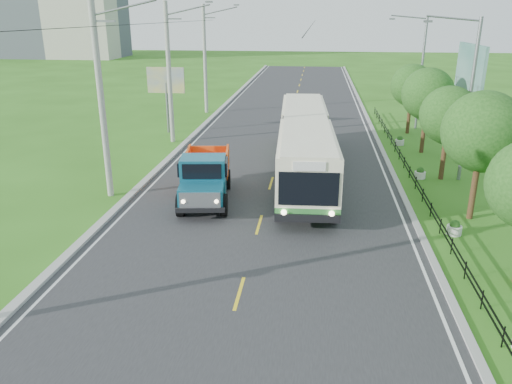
% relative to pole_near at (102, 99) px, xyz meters
% --- Properties ---
extents(ground, '(240.00, 240.00, 0.00)m').
position_rel_pole_near_xyz_m(ground, '(8.26, -9.00, -5.09)').
color(ground, '#2D6317').
rests_on(ground, ground).
extents(road, '(14.00, 120.00, 0.02)m').
position_rel_pole_near_xyz_m(road, '(8.26, 11.00, -5.08)').
color(road, '#28282B').
rests_on(road, ground).
extents(curb_left, '(0.40, 120.00, 0.15)m').
position_rel_pole_near_xyz_m(curb_left, '(1.06, 11.00, -5.02)').
color(curb_left, '#9E9E99').
rests_on(curb_left, ground).
extents(curb_right, '(0.30, 120.00, 0.10)m').
position_rel_pole_near_xyz_m(curb_right, '(15.41, 11.00, -5.04)').
color(curb_right, '#9E9E99').
rests_on(curb_right, ground).
extents(edge_line_left, '(0.12, 120.00, 0.00)m').
position_rel_pole_near_xyz_m(edge_line_left, '(1.61, 11.00, -5.07)').
color(edge_line_left, silver).
rests_on(edge_line_left, road).
extents(edge_line_right, '(0.12, 120.00, 0.00)m').
position_rel_pole_near_xyz_m(edge_line_right, '(14.91, 11.00, -5.07)').
color(edge_line_right, silver).
rests_on(edge_line_right, road).
extents(centre_dash, '(0.12, 2.20, 0.00)m').
position_rel_pole_near_xyz_m(centre_dash, '(8.26, -9.00, -5.07)').
color(centre_dash, yellow).
rests_on(centre_dash, road).
extents(railing_right, '(0.04, 40.00, 0.60)m').
position_rel_pole_near_xyz_m(railing_right, '(16.26, 5.00, -4.79)').
color(railing_right, black).
rests_on(railing_right, ground).
extents(pole_near, '(3.51, 0.32, 10.00)m').
position_rel_pole_near_xyz_m(pole_near, '(0.00, 0.00, 0.00)').
color(pole_near, gray).
rests_on(pole_near, ground).
extents(pole_mid, '(3.51, 0.32, 10.00)m').
position_rel_pole_near_xyz_m(pole_mid, '(0.00, 12.00, 0.00)').
color(pole_mid, gray).
rests_on(pole_mid, ground).
extents(pole_far, '(3.51, 0.32, 10.00)m').
position_rel_pole_near_xyz_m(pole_far, '(0.00, 24.00, 0.00)').
color(pole_far, gray).
rests_on(pole_far, ground).
extents(tree_third, '(3.60, 3.62, 6.00)m').
position_rel_pole_near_xyz_m(tree_third, '(18.12, -0.86, -1.11)').
color(tree_third, '#382314').
rests_on(tree_third, ground).
extents(tree_fourth, '(3.24, 3.31, 5.40)m').
position_rel_pole_near_xyz_m(tree_fourth, '(18.12, 5.14, -1.51)').
color(tree_fourth, '#382314').
rests_on(tree_fourth, ground).
extents(tree_fifth, '(3.48, 3.52, 5.80)m').
position_rel_pole_near_xyz_m(tree_fifth, '(18.12, 11.14, -1.24)').
color(tree_fifth, '#382314').
rests_on(tree_fifth, ground).
extents(tree_back, '(3.30, 3.36, 5.50)m').
position_rel_pole_near_xyz_m(tree_back, '(18.12, 17.14, -1.44)').
color(tree_back, '#382314').
rests_on(tree_back, ground).
extents(streetlight_mid, '(3.02, 0.20, 9.07)m').
position_rel_pole_near_xyz_m(streetlight_mid, '(18.90, 5.00, -0.19)').
color(streetlight_mid, slate).
rests_on(streetlight_mid, ground).
extents(streetlight_far, '(3.02, 0.20, 9.07)m').
position_rel_pole_near_xyz_m(streetlight_far, '(18.90, 19.00, -0.19)').
color(streetlight_far, slate).
rests_on(streetlight_far, ground).
extents(planter_near, '(0.64, 0.64, 0.67)m').
position_rel_pole_near_xyz_m(planter_near, '(16.86, -3.00, -4.81)').
color(planter_near, silver).
rests_on(planter_near, ground).
extents(planter_mid, '(0.64, 0.64, 0.67)m').
position_rel_pole_near_xyz_m(planter_mid, '(16.86, 5.00, -4.81)').
color(planter_mid, silver).
rests_on(planter_mid, ground).
extents(planter_far, '(0.64, 0.64, 0.67)m').
position_rel_pole_near_xyz_m(planter_far, '(16.86, 13.00, -4.81)').
color(planter_far, silver).
rests_on(planter_far, ground).
extents(billboard_left, '(3.00, 0.20, 5.20)m').
position_rel_pole_near_xyz_m(billboard_left, '(-1.24, 15.00, -1.23)').
color(billboard_left, slate).
rests_on(billboard_left, ground).
extents(billboard_right, '(0.24, 6.00, 7.30)m').
position_rel_pole_near_xyz_m(billboard_right, '(20.56, 11.00, 0.25)').
color(billboard_right, slate).
rests_on(billboard_right, ground).
extents(bus, '(3.69, 17.81, 3.42)m').
position_rel_pole_near_xyz_m(bus, '(10.05, 4.98, -3.04)').
color(bus, '#337F36').
rests_on(bus, ground).
extents(dump_truck, '(3.09, 6.33, 2.56)m').
position_rel_pole_near_xyz_m(dump_truck, '(5.15, -0.13, -3.65)').
color(dump_truck, '#125770').
rests_on(dump_truck, ground).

